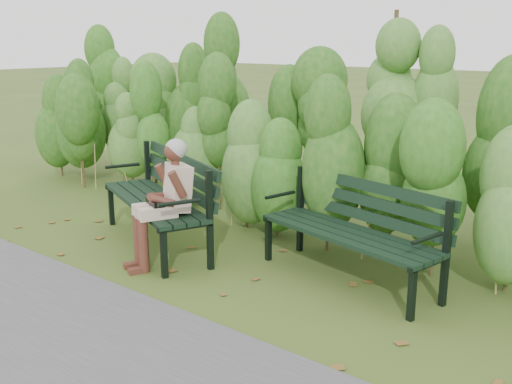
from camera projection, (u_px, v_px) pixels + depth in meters
The scene contains 7 objects.
ground at pixel (234, 272), 5.94m from camera, with size 80.00×80.00×0.00m, color #3E4D20.
footpath at pixel (33, 362), 4.28m from camera, with size 60.00×2.50×0.01m, color #474749.
hedge_band at pixel (337, 125), 7.03m from camera, with size 11.04×1.67×2.42m.
leaf_litter at pixel (246, 282), 5.69m from camera, with size 6.00×2.09×0.01m.
bench_left at pixel (163, 192), 6.63m from camera, with size 2.12×1.40×1.01m.
bench_right at pixel (356, 223), 5.65m from camera, with size 1.96×0.98×0.94m.
seated_woman at pixel (166, 193), 5.95m from camera, with size 0.56×0.74×1.29m.
Camera 1 is at (3.65, -4.19, 2.25)m, focal length 42.00 mm.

